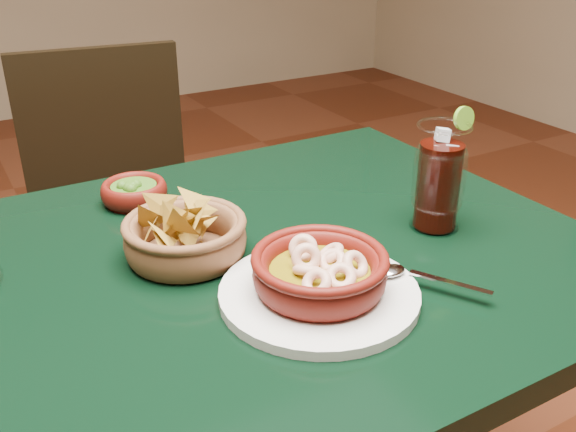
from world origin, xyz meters
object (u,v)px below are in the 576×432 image
dining_chair (120,223)px  chip_basket (185,237)px  cola_drink (439,179)px  shrimp_plate (320,277)px  dining_table (199,329)px

dining_chair → chip_basket: (-0.07, -0.66, 0.28)m
chip_basket → cola_drink: size_ratio=1.09×
dining_chair → cola_drink: 0.89m
shrimp_plate → chip_basket: (-0.11, 0.19, 0.00)m
shrimp_plate → cola_drink: (0.27, 0.08, 0.05)m
shrimp_plate → cola_drink: size_ratio=1.64×
chip_basket → cola_drink: (0.38, -0.11, 0.05)m
shrimp_plate → chip_basket: 0.22m
dining_chair → cola_drink: (0.30, -0.77, 0.33)m
dining_chair → chip_basket: bearing=-96.3°
dining_table → cola_drink: 0.43m
dining_table → cola_drink: size_ratio=6.26×
shrimp_plate → cola_drink: bearing=16.9°
chip_basket → cola_drink: bearing=-15.9°
dining_chair → shrimp_plate: dining_chair is taller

